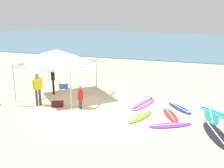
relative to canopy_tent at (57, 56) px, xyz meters
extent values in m
plane|color=beige|center=(2.70, -1.25, -2.39)|extent=(80.00, 80.00, 0.00)
cube|color=teal|center=(2.70, 31.23, -2.34)|extent=(80.00, 36.00, 0.10)
cylinder|color=#B7B7BC|center=(-1.69, -1.69, -1.36)|extent=(0.07, 0.07, 2.05)
cylinder|color=#B7B7BC|center=(1.69, -1.69, -1.36)|extent=(0.07, 0.07, 2.05)
cylinder|color=#B7B7BC|center=(-1.69, 1.69, -1.36)|extent=(0.07, 0.07, 2.05)
cylinder|color=#B7B7BC|center=(1.69, 1.69, -1.36)|extent=(0.07, 0.07, 2.05)
cube|color=white|center=(0.00, -1.69, -0.43)|extent=(3.39, 0.03, 0.18)
cube|color=white|center=(0.00, 1.69, -0.43)|extent=(3.39, 0.03, 0.18)
cube|color=white|center=(-1.69, 0.00, -0.43)|extent=(0.03, 3.39, 0.18)
cube|color=white|center=(1.69, 0.00, -0.43)|extent=(0.03, 3.39, 0.18)
pyramid|color=white|center=(0.00, 0.00, 0.01)|extent=(3.51, 3.51, 0.70)
ellipsoid|color=black|center=(8.53, -2.49, -2.35)|extent=(1.42, 2.67, 0.07)
cube|color=white|center=(8.53, -2.49, -2.32)|extent=(0.68, 2.11, 0.01)
cone|color=white|center=(8.23, -1.48, -2.26)|extent=(0.09, 0.09, 0.12)
ellipsoid|color=pink|center=(4.98, 0.19, -2.35)|extent=(1.27, 2.47, 0.07)
cube|color=black|center=(4.98, 0.19, -2.32)|extent=(0.60, 1.96, 0.01)
cone|color=black|center=(5.24, 1.13, -2.26)|extent=(0.09, 0.09, 0.12)
ellipsoid|color=#19847F|center=(8.38, -0.45, -2.35)|extent=(0.71, 2.25, 0.07)
cube|color=white|center=(8.38, -0.45, -2.32)|extent=(0.14, 1.89, 0.01)
cone|color=white|center=(8.33, 0.46, -2.26)|extent=(0.09, 0.09, 0.12)
ellipsoid|color=navy|center=(6.86, 0.15, -2.35)|extent=(1.54, 1.71, 0.07)
cube|color=white|center=(6.86, 0.15, -2.32)|extent=(1.02, 1.21, 0.01)
cone|color=white|center=(7.33, -0.42, -2.26)|extent=(0.09, 0.09, 0.12)
ellipsoid|color=purple|center=(6.67, -2.14, -2.35)|extent=(1.95, 1.41, 0.07)
cube|color=white|center=(6.67, -2.14, -2.32)|extent=(1.46, 0.85, 0.01)
cone|color=white|center=(7.36, -1.75, -2.26)|extent=(0.09, 0.09, 0.12)
ellipsoid|color=#7AD12D|center=(5.22, -1.61, -2.35)|extent=(1.10, 1.96, 0.07)
cube|color=white|center=(5.22, -1.61, -2.32)|extent=(0.56, 1.54, 0.01)
cone|color=white|center=(5.47, -0.88, -2.26)|extent=(0.09, 0.09, 0.12)
ellipsoid|color=#23B2CC|center=(8.58, 0.04, -2.35)|extent=(1.86, 1.87, 0.07)
cube|color=black|center=(8.58, 0.04, -2.32)|extent=(1.28, 1.28, 0.01)
ellipsoid|color=red|center=(6.54, -0.97, -2.35)|extent=(1.16, 1.88, 0.07)
cube|color=white|center=(6.54, -0.97, -2.32)|extent=(0.63, 1.46, 0.01)
cone|color=white|center=(6.25, -0.27, -2.26)|extent=(0.09, 0.09, 0.12)
cylinder|color=black|center=(-0.58, 0.41, -1.95)|extent=(0.13, 0.13, 0.88)
cylinder|color=black|center=(-0.49, 0.25, -1.95)|extent=(0.13, 0.13, 0.88)
cube|color=black|center=(-0.54, 0.33, -1.21)|extent=(0.38, 0.42, 0.60)
sphere|color=#9E7051|center=(-0.54, 0.33, -0.78)|extent=(0.21, 0.21, 0.21)
cylinder|color=black|center=(-0.66, 0.53, -1.23)|extent=(0.09, 0.09, 0.54)
cylinder|color=black|center=(-0.42, 0.13, -1.23)|extent=(0.09, 0.09, 0.54)
cylinder|color=#383842|center=(-0.29, -1.77, -1.95)|extent=(0.13, 0.13, 0.88)
cylinder|color=#383842|center=(-0.18, -1.62, -1.95)|extent=(0.13, 0.13, 0.88)
cube|color=yellow|center=(-0.23, -1.70, -1.21)|extent=(0.39, 0.42, 0.60)
sphere|color=#9E7051|center=(-0.23, -1.70, -0.78)|extent=(0.21, 0.21, 0.21)
cylinder|color=yellow|center=(-0.37, -1.89, -1.23)|extent=(0.09, 0.09, 0.54)
cylinder|color=yellow|center=(-0.10, -1.51, -1.23)|extent=(0.09, 0.09, 0.54)
cylinder|color=#383842|center=(2.10, -1.46, -2.16)|extent=(0.13, 0.13, 0.45)
cylinder|color=#383842|center=(1.98, -1.32, -2.16)|extent=(0.13, 0.13, 0.45)
cube|color=red|center=(2.04, -1.39, -1.68)|extent=(0.40, 0.42, 0.52)
sphere|color=#9E7051|center=(2.04, -1.39, -1.29)|extent=(0.21, 0.21, 0.21)
cylinder|color=red|center=(2.18, -1.57, -1.70)|extent=(0.09, 0.09, 0.47)
cylinder|color=red|center=(1.90, -1.21, -1.70)|extent=(0.09, 0.09, 0.47)
cube|color=#4C1919|center=(0.82, -1.57, -2.25)|extent=(0.68, 0.54, 0.28)
cube|color=#2D60B7|center=(-0.54, 1.55, -2.22)|extent=(0.48, 0.34, 0.34)
cube|color=white|center=(-0.54, 1.55, -2.02)|extent=(0.50, 0.36, 0.05)
camera|label=1|loc=(7.72, -13.08, 2.41)|focal=42.82mm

